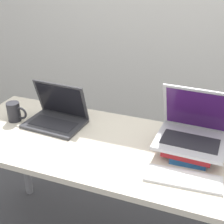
{
  "coord_description": "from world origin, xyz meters",
  "views": [
    {
      "loc": [
        0.48,
        -0.89,
        1.59
      ],
      "look_at": [
        0.02,
        0.32,
        0.93
      ],
      "focal_mm": 50.0,
      "sensor_mm": 36.0,
      "label": 1
    }
  ],
  "objects_px": {
    "laptop_left": "(57,116)",
    "wireless_keyboard": "(183,178)",
    "book_stack": "(190,147)",
    "mug": "(14,112)",
    "laptop_on_books": "(193,131)"
  },
  "relations": [
    {
      "from": "wireless_keyboard",
      "to": "book_stack",
      "type": "bearing_deg",
      "value": 90.94
    },
    {
      "from": "laptop_left",
      "to": "wireless_keyboard",
      "type": "height_order",
      "value": "laptop_left"
    },
    {
      "from": "book_stack",
      "to": "laptop_on_books",
      "type": "height_order",
      "value": "laptop_on_books"
    },
    {
      "from": "laptop_on_books",
      "to": "wireless_keyboard",
      "type": "distance_m",
      "value": 0.25
    },
    {
      "from": "laptop_left",
      "to": "book_stack",
      "type": "xyz_separation_m",
      "value": [
        0.73,
        -0.04,
        -0.01
      ]
    },
    {
      "from": "book_stack",
      "to": "laptop_left",
      "type": "bearing_deg",
      "value": 177.21
    },
    {
      "from": "laptop_on_books",
      "to": "wireless_keyboard",
      "type": "bearing_deg",
      "value": -88.94
    },
    {
      "from": "laptop_left",
      "to": "book_stack",
      "type": "relative_size",
      "value": 1.27
    },
    {
      "from": "laptop_left",
      "to": "laptop_on_books",
      "type": "xyz_separation_m",
      "value": [
        0.73,
        -0.02,
        0.07
      ]
    },
    {
      "from": "laptop_left",
      "to": "mug",
      "type": "bearing_deg",
      "value": -166.05
    },
    {
      "from": "laptop_left",
      "to": "wireless_keyboard",
      "type": "bearing_deg",
      "value": -18.23
    },
    {
      "from": "wireless_keyboard",
      "to": "mug",
      "type": "xyz_separation_m",
      "value": [
        -0.96,
        0.18,
        0.05
      ]
    },
    {
      "from": "laptop_on_books",
      "to": "mug",
      "type": "xyz_separation_m",
      "value": [
        -0.96,
        -0.04,
        -0.06
      ]
    },
    {
      "from": "book_stack",
      "to": "mug",
      "type": "relative_size",
      "value": 2.11
    },
    {
      "from": "book_stack",
      "to": "laptop_on_books",
      "type": "xyz_separation_m",
      "value": [
        -0.0,
        0.02,
        0.08
      ]
    }
  ]
}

